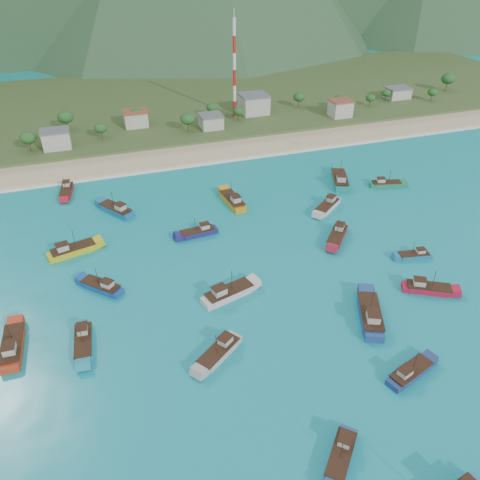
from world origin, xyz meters
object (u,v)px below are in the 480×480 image
object	(u,v)px
boat_3	(73,251)
boat_17	(116,210)
boat_5	(386,184)
boat_15	(340,180)
boat_29	(341,456)
boat_6	(67,191)
boat_22	(13,347)
boat_4	(370,316)
boat_11	(102,287)
boat_20	(84,342)
boat_24	(410,373)
boat_28	(219,352)
boat_2	(233,201)
boat_21	(337,236)
radio_tower	(234,70)
boat_25	(327,207)
boat_7	(427,289)
boat_10	(414,256)
boat_16	(198,233)
boat_8	(228,294)

from	to	relation	value
boat_3	boat_17	world-z (taller)	boat_3
boat_5	boat_17	bearing A→B (deg)	-83.02
boat_15	boat_29	distance (m)	90.96
boat_6	boat_22	bearing A→B (deg)	87.75
boat_4	boat_11	distance (m)	56.29
boat_20	boat_24	bearing A→B (deg)	157.87
boat_24	boat_28	xyz separation A→B (m)	(-30.00, 14.95, 0.07)
boat_2	boat_15	world-z (taller)	boat_15
boat_21	radio_tower	bearing A→B (deg)	-50.73
boat_24	boat_28	world-z (taller)	boat_28
boat_4	boat_29	distance (m)	31.42
boat_25	boat_28	xyz separation A→B (m)	(-43.57, -42.20, -0.04)
boat_7	boat_15	bearing A→B (deg)	-159.08
boat_11	boat_20	size ratio (longest dim) A/B	0.88
boat_10	boat_6	bearing A→B (deg)	62.34
boat_4	boat_6	size ratio (longest dim) A/B	1.28
boat_4	boat_11	size ratio (longest dim) A/B	1.46
radio_tower	boat_16	size ratio (longest dim) A/B	3.72
boat_2	boat_15	distance (m)	34.99
boat_25	boat_8	bearing A→B (deg)	88.53
boat_2	boat_3	size ratio (longest dim) A/B	1.03
boat_21	boat_2	bearing A→B (deg)	-11.70
boat_8	boat_21	bearing A→B (deg)	95.58
boat_6	boat_16	bearing A→B (deg)	139.90
boat_20	boat_21	bearing A→B (deg)	-160.99
boat_11	boat_17	bearing A→B (deg)	34.12
boat_28	boat_3	bearing A→B (deg)	-6.24
boat_16	boat_11	bearing A→B (deg)	115.26
boat_28	boat_2	bearing A→B (deg)	-56.28
boat_21	boat_28	distance (m)	47.82
boat_17	boat_28	xyz separation A→B (m)	(12.27, -58.58, -0.11)
boat_3	boat_16	bearing A→B (deg)	72.97
boat_5	boat_17	xyz separation A→B (m)	(-79.09, 9.46, 0.20)
boat_4	boat_20	size ratio (longest dim) A/B	1.28
boat_5	boat_22	size ratio (longest dim) A/B	0.86
boat_21	boat_6	bearing A→B (deg)	4.69
radio_tower	boat_2	bearing A→B (deg)	-108.33
boat_4	boat_11	bearing A→B (deg)	176.01
boat_24	boat_21	bearing A→B (deg)	150.60
boat_5	boat_29	size ratio (longest dim) A/B	1.12
boat_3	boat_4	size ratio (longest dim) A/B	0.90
boat_8	boat_2	bearing A→B (deg)	145.16
radio_tower	boat_15	distance (m)	69.20
boat_11	boat_25	distance (m)	64.39
boat_21	boat_25	bearing A→B (deg)	-66.94
radio_tower	boat_3	size ratio (longest dim) A/B	3.10
radio_tower	boat_20	xyz separation A→B (m)	(-65.03, -110.30, -19.23)
boat_11	boat_21	xyz separation A→B (m)	(57.63, 1.86, 0.10)
boat_5	boat_21	distance (m)	35.12
boat_3	boat_6	world-z (taller)	boat_3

